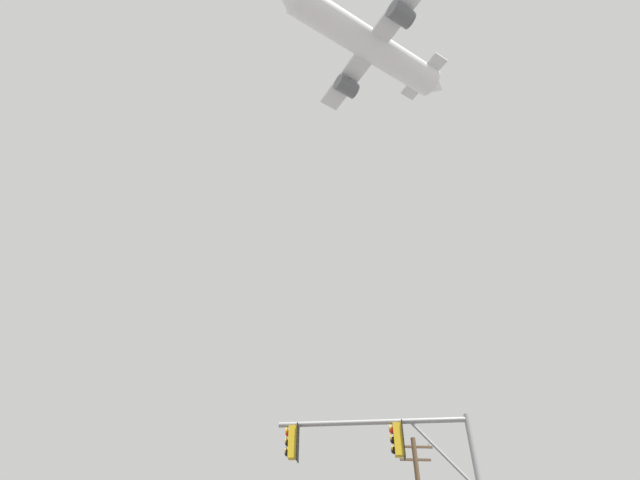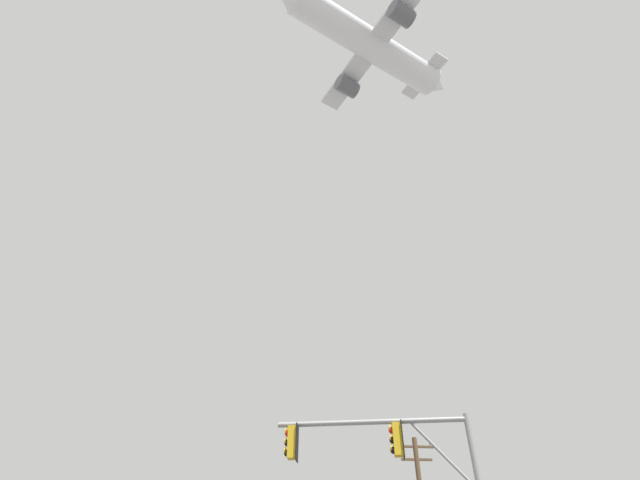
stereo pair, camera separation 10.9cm
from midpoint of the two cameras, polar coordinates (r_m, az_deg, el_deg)
The scene contains 2 objects.
signal_pole_near at distance 14.89m, azimuth 10.49°, elevation -25.87°, with size 5.70×1.18×6.04m.
airplane at distance 50.77m, azimuth 5.89°, elevation 22.74°, with size 19.45×15.02×5.64m.
Camera 2 is at (0.89, -5.16, 1.40)m, focal length 26.24 mm.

